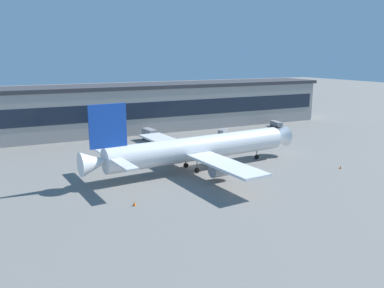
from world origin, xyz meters
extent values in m
plane|color=slate|center=(0.00, 0.00, 0.00)|extent=(600.00, 600.00, 0.00)
cube|color=#9E9993|center=(0.00, 50.22, 7.31)|extent=(146.49, 18.72, 14.62)
cube|color=#38383D|center=(0.00, 50.22, 15.22)|extent=(149.42, 19.09, 1.20)
cube|color=#192333|center=(0.00, 40.81, 8.04)|extent=(143.56, 0.16, 5.26)
cylinder|color=white|center=(0.83, -1.89, 4.88)|extent=(44.71, 9.34, 5.38)
cone|color=white|center=(24.55, 0.24, 4.88)|extent=(5.28, 5.53, 5.11)
cone|color=white|center=(-23.17, -4.05, 4.88)|extent=(6.33, 5.36, 4.85)
cube|color=#1947B2|center=(-20.29, -3.79, 11.88)|extent=(7.55, 1.17, 8.61)
cube|color=white|center=(-20.33, 2.15, 5.69)|extent=(3.26, 9.87, 0.30)
cube|color=white|center=(-19.26, -9.65, 5.69)|extent=(3.26, 9.87, 0.30)
cube|color=white|center=(-2.30, 10.56, 4.35)|extent=(7.77, 20.44, 0.50)
cube|color=white|center=(-0.03, -14.70, 4.35)|extent=(7.77, 20.44, 0.50)
cylinder|color=#99999E|center=(-1.04, 7.67, 2.47)|extent=(4.69, 3.35, 2.96)
cylinder|color=#99999E|center=(0.70, -11.63, 2.47)|extent=(4.69, 3.35, 2.96)
cylinder|color=black|center=(17.63, -0.38, 0.55)|extent=(1.14, 0.60, 1.10)
cylinder|color=slate|center=(17.63, -0.38, 1.92)|extent=(0.24, 0.24, 2.19)
cylinder|color=black|center=(-1.60, 0.32, 0.55)|extent=(1.14, 0.60, 1.10)
cylinder|color=slate|center=(-1.60, 0.32, 1.92)|extent=(0.24, 0.24, 2.19)
cylinder|color=black|center=(-1.17, -4.50, 0.55)|extent=(1.14, 0.60, 1.10)
cylinder|color=slate|center=(-1.17, -4.50, 1.92)|extent=(0.24, 0.24, 2.19)
cube|color=gray|center=(1.13, 32.24, 1.95)|extent=(3.03, 6.22, 3.20)
cube|color=black|center=(0.95, 33.88, 2.59)|extent=(2.42, 2.33, 0.80)
cylinder|color=black|center=(-0.18, 34.21, 0.35)|extent=(0.37, 0.73, 0.70)
cylinder|color=black|center=(1.97, 34.45, 0.35)|extent=(0.37, 0.73, 0.70)
cylinder|color=black|center=(0.28, 30.04, 0.35)|extent=(0.37, 0.73, 0.70)
cylinder|color=black|center=(2.43, 30.27, 0.35)|extent=(0.37, 0.73, 0.70)
cube|color=gray|center=(25.66, 29.91, 1.10)|extent=(4.65, 4.17, 1.50)
cube|color=black|center=(26.63, 30.64, 1.40)|extent=(2.28, 2.32, 0.38)
cylinder|color=black|center=(26.37, 31.52, 0.35)|extent=(0.74, 0.66, 0.70)
cylinder|color=black|center=(27.41, 30.16, 0.35)|extent=(0.74, 0.66, 0.70)
cylinder|color=black|center=(23.92, 29.66, 0.35)|extent=(0.74, 0.66, 0.70)
cylinder|color=black|center=(24.95, 28.30, 0.35)|extent=(0.74, 0.66, 0.70)
cube|color=gray|center=(50.68, 34.37, 1.15)|extent=(3.18, 6.66, 1.60)
cube|color=black|center=(50.35, 32.64, 1.47)|extent=(2.23, 2.55, 0.40)
cylinder|color=black|center=(51.14, 32.00, 0.35)|extent=(0.43, 0.74, 0.70)
cylinder|color=black|center=(49.37, 32.34, 0.35)|extent=(0.43, 0.74, 0.70)
cylinder|color=black|center=(51.99, 36.39, 0.35)|extent=(0.43, 0.74, 0.70)
cylinder|color=black|center=(50.23, 36.74, 0.35)|extent=(0.43, 0.74, 0.70)
cone|color=#F2590C|center=(-19.59, -17.09, 0.37)|extent=(0.59, 0.59, 0.74)
cone|color=#F2590C|center=(29.85, -15.95, 0.32)|extent=(0.52, 0.52, 0.65)
camera|label=1|loc=(-38.40, -78.35, 25.17)|focal=36.58mm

